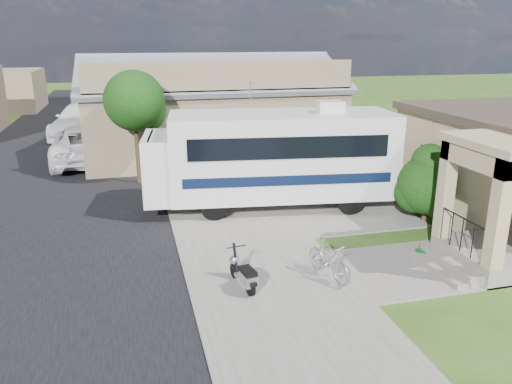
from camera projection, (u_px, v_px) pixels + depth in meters
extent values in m
plane|color=#224613|center=(298.00, 264.00, 13.26)|extent=(120.00, 120.00, 0.00)
cube|color=black|center=(48.00, 182.00, 20.72)|extent=(9.00, 80.00, 0.02)
cube|color=#65635B|center=(203.00, 172.00, 22.26)|extent=(4.00, 80.00, 0.06)
cube|color=#65635B|center=(296.00, 206.00, 17.77)|extent=(7.00, 6.00, 0.05)
cube|color=#65635B|center=(419.00, 267.00, 13.04)|extent=(4.00, 3.00, 0.05)
cube|color=black|center=(429.00, 165.00, 16.55)|extent=(0.04, 1.10, 1.20)
cube|color=#65635B|center=(483.00, 257.00, 13.10)|extent=(1.60, 2.40, 0.50)
cube|color=#65635B|center=(450.00, 264.00, 12.89)|extent=(0.40, 2.16, 0.32)
cube|color=#65635B|center=(437.00, 269.00, 12.83)|extent=(0.35, 2.16, 0.16)
cube|color=#947C5D|center=(446.00, 190.00, 13.42)|extent=(0.35, 0.35, 2.70)
cube|color=#947C5D|center=(499.00, 215.00, 11.53)|extent=(0.35, 0.35, 2.70)
cube|color=#947C5D|center=(476.00, 158.00, 12.15)|extent=(0.35, 2.40, 0.50)
cube|color=#947C5D|center=(507.00, 143.00, 12.24)|extent=(2.10, 2.70, 0.20)
cylinder|color=black|center=(464.00, 218.00, 12.58)|extent=(0.04, 1.70, 0.04)
cube|color=brown|center=(210.00, 118.00, 25.67)|extent=(12.00, 8.00, 3.60)
cube|color=slate|center=(216.00, 74.00, 23.12)|extent=(12.50, 4.40, 1.78)
cube|color=slate|center=(203.00, 69.00, 26.82)|extent=(12.50, 4.40, 1.78)
cube|color=slate|center=(208.00, 57.00, 24.76)|extent=(12.50, 0.50, 0.22)
cube|color=brown|center=(223.00, 77.00, 21.37)|extent=(11.76, 0.20, 1.30)
cylinder|color=black|center=(137.00, 145.00, 20.21)|extent=(0.20, 0.20, 3.15)
sphere|color=black|center=(134.00, 101.00, 19.68)|extent=(2.40, 2.40, 2.40)
sphere|color=black|center=(145.00, 111.00, 20.09)|extent=(1.68, 1.68, 1.68)
cylinder|color=black|center=(133.00, 110.00, 29.44)|extent=(0.20, 0.20, 3.29)
sphere|color=black|center=(130.00, 78.00, 28.88)|extent=(2.40, 2.40, 2.40)
sphere|color=black|center=(138.00, 86.00, 29.30)|extent=(1.68, 1.68, 1.68)
cylinder|color=black|center=(130.00, 96.00, 37.80)|extent=(0.20, 0.20, 3.01)
sphere|color=black|center=(129.00, 73.00, 37.29)|extent=(2.40, 2.40, 2.40)
sphere|color=black|center=(135.00, 78.00, 37.70)|extent=(1.68, 1.68, 1.68)
cube|color=silver|center=(282.00, 154.00, 17.26)|extent=(7.90, 3.66, 2.83)
cube|color=silver|center=(158.00, 167.00, 16.85)|extent=(1.19, 2.68, 2.18)
cube|color=black|center=(151.00, 150.00, 16.65)|extent=(0.36, 2.30, 0.98)
cube|color=black|center=(290.00, 148.00, 15.80)|extent=(6.43, 0.85, 0.71)
cube|color=black|center=(276.00, 132.00, 18.41)|extent=(6.43, 0.85, 0.71)
cube|color=black|center=(289.00, 181.00, 16.13)|extent=(6.81, 0.89, 0.33)
cube|color=black|center=(275.00, 161.00, 18.73)|extent=(6.81, 0.89, 0.33)
cube|color=silver|center=(330.00, 106.00, 16.97)|extent=(0.96, 0.87, 0.38)
cylinder|color=#9E9FA5|center=(251.00, 97.00, 16.55)|extent=(0.04, 0.04, 1.09)
cylinder|color=black|center=(214.00, 207.00, 16.25)|extent=(0.90, 0.41, 0.87)
cylinder|color=black|center=(211.00, 186.00, 18.52)|extent=(0.90, 0.41, 0.87)
cylinder|color=black|center=(350.00, 201.00, 16.80)|extent=(0.90, 0.41, 0.87)
cylinder|color=black|center=(331.00, 182.00, 19.07)|extent=(0.90, 0.41, 0.87)
cylinder|color=black|center=(425.00, 210.00, 16.23)|extent=(0.15, 0.15, 0.77)
sphere|color=black|center=(427.00, 185.00, 15.98)|extent=(1.92, 1.92, 1.92)
sphere|color=black|center=(434.00, 170.00, 16.22)|extent=(1.53, 1.53, 1.53)
sphere|color=black|center=(415.00, 192.00, 16.17)|extent=(1.34, 1.34, 1.34)
sphere|color=black|center=(436.00, 199.00, 15.87)|extent=(1.15, 1.15, 1.15)
sphere|color=black|center=(430.00, 162.00, 15.75)|extent=(1.15, 1.15, 1.15)
cylinder|color=black|center=(250.00, 288.00, 11.49)|extent=(0.17, 0.40, 0.39)
cylinder|color=black|center=(235.00, 270.00, 12.34)|extent=(0.17, 0.40, 0.39)
cube|color=#9E9FA5|center=(243.00, 277.00, 11.86)|extent=(0.34, 0.52, 0.07)
cube|color=#9E9FA5|center=(249.00, 279.00, 11.52)|extent=(0.38, 0.53, 0.27)
cube|color=black|center=(248.00, 271.00, 11.50)|extent=(0.35, 0.57, 0.11)
cube|color=black|center=(253.00, 284.00, 11.33)|extent=(0.19, 0.20, 0.09)
cylinder|color=black|center=(235.00, 258.00, 12.18)|extent=(0.12, 0.31, 0.74)
sphere|color=#9E9FA5|center=(235.00, 260.00, 12.26)|extent=(0.25, 0.25, 0.25)
sphere|color=black|center=(234.00, 258.00, 12.32)|extent=(0.11, 0.11, 0.11)
cylinder|color=black|center=(236.00, 247.00, 12.02)|extent=(0.49, 0.11, 0.03)
cube|color=black|center=(235.00, 266.00, 12.31)|extent=(0.16, 0.27, 0.05)
imported|color=#9E9FA5|center=(328.00, 262.00, 12.29)|extent=(0.85, 1.68, 0.97)
imported|color=white|center=(85.00, 143.00, 23.93)|extent=(3.32, 6.61, 1.80)
imported|color=white|center=(83.00, 120.00, 30.31)|extent=(4.02, 7.07, 1.93)
cylinder|color=#125A24|center=(421.00, 254.00, 13.69)|extent=(0.35, 0.35, 0.16)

